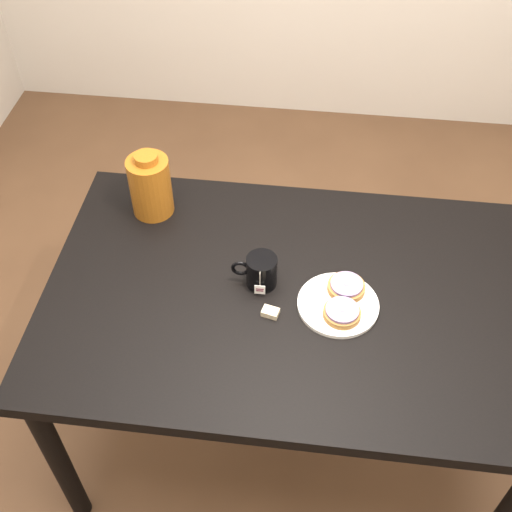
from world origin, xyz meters
name	(u,v)px	position (x,y,z in m)	size (l,w,h in m)	color
ground_plane	(285,424)	(0.00, 0.00, 0.00)	(4.00, 4.00, 0.00)	brown
table	(292,311)	(0.00, 0.00, 0.67)	(1.40, 0.90, 0.75)	black
plate	(338,304)	(0.13, -0.03, 0.76)	(0.22, 0.22, 0.02)	white
bagel_back	(346,287)	(0.14, 0.02, 0.77)	(0.13, 0.13, 0.03)	brown
bagel_front	(342,312)	(0.14, -0.07, 0.77)	(0.14, 0.14, 0.03)	brown
mug	(261,271)	(-0.10, 0.03, 0.80)	(0.13, 0.09, 0.10)	black
teabag_pouch	(270,312)	(-0.06, -0.08, 0.76)	(0.04, 0.03, 0.02)	#C6B793
bagel_package	(150,185)	(-0.47, 0.29, 0.85)	(0.13, 0.13, 0.22)	#66330D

